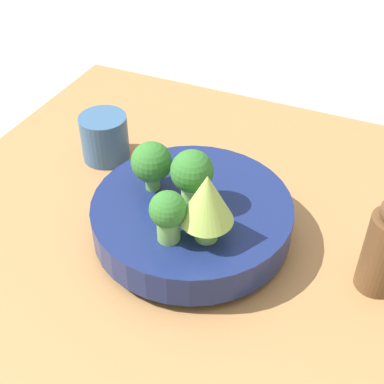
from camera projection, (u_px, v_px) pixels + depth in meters
ground_plane at (177, 267)px, 0.76m from camera, size 6.00×6.00×0.00m
table at (177, 259)px, 0.75m from camera, size 0.82×0.90×0.03m
bowl at (192, 217)px, 0.74m from camera, size 0.28×0.28×0.06m
broccoli_floret_left at (152, 163)px, 0.73m from camera, size 0.06×0.06×0.07m
broccoli_floret_front at (168, 214)px, 0.65m from camera, size 0.05×0.05×0.07m
broccoli_floret_center at (192, 174)px, 0.70m from camera, size 0.06×0.06×0.08m
romanesco_piece_near at (207, 201)px, 0.64m from camera, size 0.07×0.07×0.10m
cup at (105, 137)px, 0.89m from camera, size 0.08×0.08×0.08m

